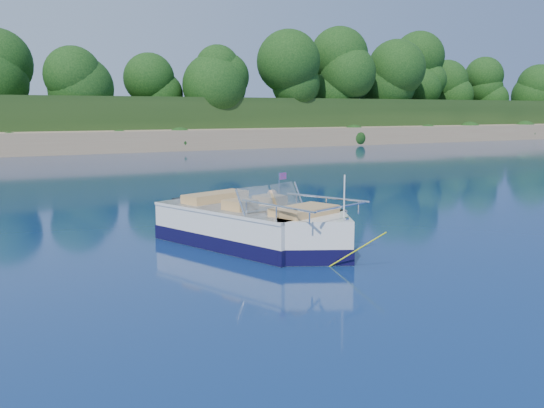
# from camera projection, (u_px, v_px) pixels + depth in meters

# --- Properties ---
(ground) EXTENTS (160.00, 160.00, 0.00)m
(ground) POSITION_uv_depth(u_px,v_px,m) (490.00, 266.00, 11.58)
(ground) COLOR #0A1F4B
(ground) RESTS_ON ground
(shoreline) EXTENTS (170.00, 59.00, 6.00)m
(shoreline) POSITION_uv_depth(u_px,v_px,m) (34.00, 128.00, 66.81)
(shoreline) COLOR #9D7C5B
(shoreline) RESTS_ON ground
(treeline) EXTENTS (150.00, 7.12, 8.19)m
(treeline) POSITION_uv_depth(u_px,v_px,m) (72.00, 76.00, 46.36)
(treeline) COLOR #322010
(treeline) RESTS_ON ground
(motorboat) EXTENTS (3.26, 5.69, 1.97)m
(motorboat) POSITION_uv_depth(u_px,v_px,m) (260.00, 229.00, 13.22)
(motorboat) COLOR white
(motorboat) RESTS_ON ground
(tow_tube) EXTENTS (1.53, 1.53, 0.34)m
(tow_tube) POSITION_uv_depth(u_px,v_px,m) (271.00, 225.00, 15.34)
(tow_tube) COLOR #FFAE10
(tow_tube) RESTS_ON ground
(boy) EXTENTS (0.59, 0.86, 1.56)m
(boy) POSITION_uv_depth(u_px,v_px,m) (269.00, 228.00, 15.33)
(boy) COLOR tan
(boy) RESTS_ON ground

